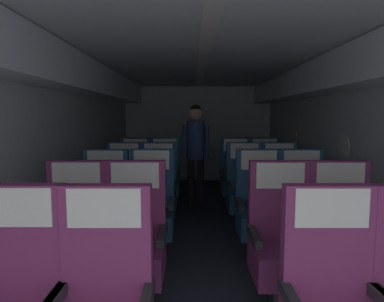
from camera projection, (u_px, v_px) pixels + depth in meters
The scene contains 19 objects.
ground at pixel (204, 241), 3.86m from camera, with size 3.49×7.68×0.02m, color #2D3342.
fuselage_shell at pixel (204, 106), 3.94m from camera, with size 3.37×7.33×2.15m.
seat_b_left_window at pixel (76, 244), 2.52m from camera, with size 0.49×0.46×1.10m.
seat_b_left_aisle at pixel (135, 244), 2.51m from camera, with size 0.49×0.46×1.10m.
seat_b_right_aisle at pixel (344, 245), 2.50m from camera, with size 0.49×0.46×1.10m.
seat_b_right_window at pixel (283, 245), 2.50m from camera, with size 0.49×0.46×1.10m.
seat_c_left_window at pixel (106, 211), 3.39m from camera, with size 0.49×0.46×1.10m.
seat_c_left_aisle at pixel (152, 211), 3.41m from camera, with size 0.49×0.46×1.10m.
seat_c_right_aisle at pixel (304, 211), 3.40m from camera, with size 0.49×0.46×1.10m.
seat_c_right_window at pixel (261, 211), 3.40m from camera, with size 0.49×0.46×1.10m.
seat_d_left_window at pixel (125, 191), 4.29m from camera, with size 0.49×0.46×1.10m.
seat_d_left_aisle at pixel (159, 191), 4.28m from camera, with size 0.49×0.46×1.10m.
seat_d_right_aisle at pixel (281, 191), 4.28m from camera, with size 0.49×0.46×1.10m.
seat_d_right_window at pixel (246, 191), 4.30m from camera, with size 0.49×0.46×1.10m.
seat_e_left_window at pixel (136, 178), 5.20m from camera, with size 0.49×0.46×1.10m.
seat_e_left_aisle at pixel (166, 178), 5.18m from camera, with size 0.49×0.46×1.10m.
seat_e_right_aisle at pixel (266, 178), 5.19m from camera, with size 0.49×0.46×1.10m.
seat_e_right_window at pixel (237, 178), 5.20m from camera, with size 0.49×0.46×1.10m.
flight_attendant at pixel (197, 144), 5.24m from camera, with size 0.43×0.28×1.63m.
Camera 1 is at (-0.13, -0.09, 1.45)m, focal length 30.86 mm.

